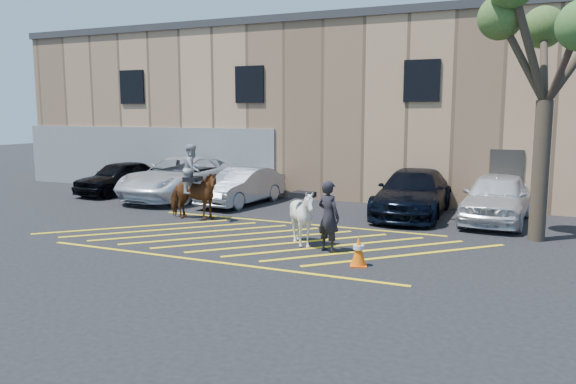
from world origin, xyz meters
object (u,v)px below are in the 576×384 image
at_px(car_black_suv, 120,177).
at_px(traffic_cone, 359,250).
at_px(mounted_bay, 193,189).
at_px(tree, 549,26).
at_px(car_white_pickup, 182,178).
at_px(car_white_suv, 496,198).
at_px(car_blue_suv, 413,193).
at_px(saddled_white, 303,217).
at_px(handler, 329,216).
at_px(car_silver_sedan, 242,186).

height_order(car_black_suv, traffic_cone, car_black_suv).
relative_size(car_black_suv, traffic_cone, 5.70).
height_order(car_black_suv, mounted_bay, mounted_bay).
bearing_deg(tree, mounted_bay, -172.94).
distance_m(car_white_pickup, car_white_suv, 12.02).
relative_size(car_black_suv, car_blue_suv, 0.79).
bearing_deg(mounted_bay, traffic_cone, -26.15).
height_order(car_black_suv, car_blue_suv, car_blue_suv).
relative_size(car_black_suv, mounted_bay, 1.68).
xyz_separation_m(saddled_white, tree, (5.59, 3.22, 4.92)).
height_order(car_black_suv, car_white_suv, car_white_suv).
relative_size(car_white_pickup, tree, 0.83).
distance_m(car_white_suv, mounted_bay, 9.73).
bearing_deg(car_blue_suv, car_white_pickup, 178.75).
bearing_deg(car_white_pickup, mounted_bay, -49.77).
height_order(car_blue_suv, handler, handler).
bearing_deg(car_silver_sedan, saddled_white, -42.79).
height_order(car_white_suv, handler, handler).
distance_m(car_black_suv, tree, 17.24).
relative_size(car_white_suv, traffic_cone, 6.34).
xyz_separation_m(car_white_suv, mounted_bay, (-9.06, -3.54, 0.21)).
xyz_separation_m(car_silver_sedan, mounted_bay, (0.01, -3.32, 0.31)).
bearing_deg(car_white_pickup, car_black_suv, -178.35).
relative_size(mounted_bay, traffic_cone, 3.38).
height_order(car_white_pickup, car_blue_suv, car_white_pickup).
height_order(car_white_pickup, mounted_bay, mounted_bay).
bearing_deg(traffic_cone, mounted_bay, 153.85).
height_order(car_silver_sedan, saddled_white, saddled_white).
relative_size(car_silver_sedan, car_blue_suv, 0.79).
bearing_deg(car_white_suv, car_silver_sedan, -175.17).
relative_size(car_blue_suv, handler, 2.93).
bearing_deg(tree, saddled_white, -150.02).
height_order(car_blue_suv, saddled_white, car_blue_suv).
relative_size(car_white_suv, saddled_white, 3.03).
xyz_separation_m(car_blue_suv, saddled_white, (-1.73, -5.61, 0.01)).
xyz_separation_m(car_black_suv, saddled_white, (10.75, -5.59, 0.06)).
relative_size(car_blue_suv, car_white_suv, 1.14).
height_order(car_black_suv, car_silver_sedan, car_black_suv).
bearing_deg(mounted_bay, car_black_suv, 149.13).
bearing_deg(saddled_white, car_black_suv, 152.51).
xyz_separation_m(mounted_bay, traffic_cone, (6.55, -3.22, -0.63)).
height_order(car_black_suv, tree, tree).
bearing_deg(tree, car_white_pickup, 169.75).
relative_size(car_black_suv, handler, 2.31).
distance_m(car_white_suv, tree, 5.54).
height_order(saddled_white, tree, tree).
bearing_deg(mounted_bay, tree, 7.06).
bearing_deg(car_white_suv, car_white_pickup, -177.12).
height_order(car_silver_sedan, car_white_suv, car_white_suv).
distance_m(car_silver_sedan, handler, 7.81).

